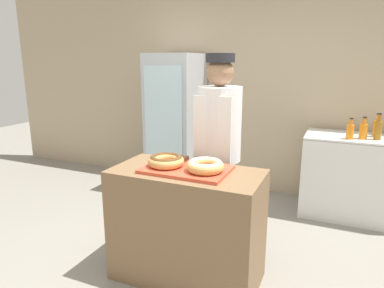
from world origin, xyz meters
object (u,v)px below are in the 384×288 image
at_px(donut_chocolate_glaze, 166,160).
at_px(bottle_orange_b, 363,130).
at_px(brownie_back_left, 182,159).
at_px(brownie_back_right, 208,162).
at_px(serving_tray, 187,169).
at_px(chest_freezer, 354,176).
at_px(bottle_orange, 350,131).
at_px(donut_light_glaze, 205,165).
at_px(baker_person, 218,151).
at_px(bottle_orange_b_b, 377,128).
at_px(beverage_fridge, 176,123).
at_px(bottle_amber, 378,130).

relative_size(donut_chocolate_glaze, bottle_orange_b, 1.18).
xyz_separation_m(brownie_back_left, brownie_back_right, (0.22, 0.00, 0.00)).
relative_size(serving_tray, brownie_back_left, 7.05).
bearing_deg(chest_freezer, bottle_orange_b, -76.92).
relative_size(chest_freezer, bottle_orange, 4.89).
xyz_separation_m(brownie_back_right, bottle_orange, (0.99, 1.42, 0.06)).
relative_size(donut_light_glaze, baker_person, 0.16).
bearing_deg(donut_chocolate_glaze, baker_person, 67.44).
relative_size(brownie_back_left, brownie_back_right, 1.00).
distance_m(brownie_back_right, bottle_orange, 1.73).
height_order(chest_freezer, bottle_orange_b_b, bottle_orange_b_b).
bearing_deg(donut_chocolate_glaze, bottle_orange_b_b, 50.19).
distance_m(brownie_back_left, beverage_fridge, 1.79).
bearing_deg(bottle_orange_b_b, brownie_back_left, -131.84).
xyz_separation_m(chest_freezer, bottle_amber, (0.16, -0.10, 0.55)).
distance_m(brownie_back_left, baker_person, 0.40).
bearing_deg(donut_chocolate_glaze, serving_tray, 8.71).
height_order(donut_chocolate_glaze, bottle_orange_b, bottle_orange_b).
distance_m(donut_light_glaze, chest_freezer, 2.11).
height_order(serving_tray, bottle_orange_b, bottle_orange_b).
bearing_deg(bottle_orange_b_b, serving_tray, -127.15).
bearing_deg(bottle_orange_b, donut_light_glaze, -122.97).
relative_size(bottle_orange, bottle_orange_b_b, 0.88).
distance_m(donut_light_glaze, bottle_amber, 2.06).
bearing_deg(chest_freezer, brownie_back_right, -124.42).
relative_size(bottle_orange, bottle_orange_b, 0.95).
relative_size(serving_tray, donut_chocolate_glaze, 2.30).
relative_size(serving_tray, brownie_back_right, 7.05).
height_order(baker_person, bottle_orange_b_b, baker_person).
distance_m(donut_light_glaze, brownie_back_left, 0.32).
bearing_deg(bottle_amber, bottle_orange_b, -172.69).
bearing_deg(donut_chocolate_glaze, brownie_back_left, 75.80).
relative_size(chest_freezer, bottle_orange_b, 4.65).
bearing_deg(donut_light_glaze, baker_person, 99.44).
height_order(beverage_fridge, bottle_orange_b_b, beverage_fridge).
xyz_separation_m(serving_tray, bottle_amber, (1.36, 1.65, 0.11)).
height_order(donut_light_glaze, bottle_amber, bottle_amber).
xyz_separation_m(brownie_back_left, baker_person, (0.18, 0.36, -0.01)).
relative_size(serving_tray, bottle_amber, 2.30).
xyz_separation_m(beverage_fridge, bottle_orange_b, (2.18, -0.11, 0.10)).
distance_m(donut_light_glaze, bottle_orange_b, 1.97).
bearing_deg(brownie_back_right, bottle_orange_b_b, 52.79).
bearing_deg(beverage_fridge, chest_freezer, 0.18).
bearing_deg(bottle_amber, bottle_orange_b_b, 89.07).
relative_size(brownie_back_left, baker_person, 0.05).
bearing_deg(bottle_orange_b_b, bottle_amber, -90.93).
height_order(beverage_fridge, bottle_orange, beverage_fridge).
distance_m(serving_tray, bottle_orange_b, 2.04).
bearing_deg(serving_tray, bottle_orange_b, 52.98).
bearing_deg(serving_tray, baker_person, 82.57).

